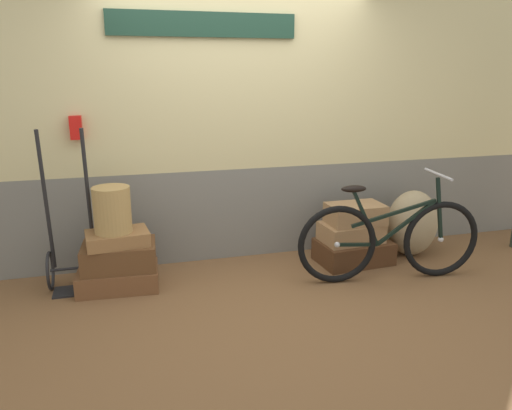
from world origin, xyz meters
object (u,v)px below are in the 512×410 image
(burlap_sack, at_px, (412,223))
(suitcase_3, at_px, (353,251))
(suitcase_1, at_px, (119,256))
(suitcase_2, at_px, (117,238))
(suitcase_5, at_px, (355,214))
(luggage_trolley, at_px, (73,255))
(suitcase_0, at_px, (119,278))
(suitcase_4, at_px, (351,232))
(bicycle, at_px, (390,240))
(wicker_basket, at_px, (112,210))

(burlap_sack, bearing_deg, suitcase_3, -176.91)
(suitcase_1, distance_m, suitcase_2, 0.17)
(suitcase_2, relative_size, suitcase_3, 0.74)
(suitcase_1, bearing_deg, suitcase_5, 3.35)
(suitcase_2, bearing_deg, luggage_trolley, 157.27)
(suitcase_0, xyz_separation_m, suitcase_1, (0.02, 0.01, 0.20))
(suitcase_2, distance_m, burlap_sack, 2.85)
(suitcase_3, height_order, burlap_sack, burlap_sack)
(suitcase_4, xyz_separation_m, bicycle, (0.14, -0.46, 0.07))
(suitcase_1, height_order, suitcase_4, same)
(luggage_trolley, distance_m, bicycle, 2.74)
(suitcase_4, relative_size, luggage_trolley, 0.41)
(wicker_basket, bearing_deg, suitcase_0, 60.70)
(suitcase_1, bearing_deg, suitcase_4, 3.47)
(suitcase_3, bearing_deg, suitcase_1, 175.09)
(suitcase_5, relative_size, luggage_trolley, 0.38)
(suitcase_1, xyz_separation_m, luggage_trolley, (-0.38, 0.09, 0.01))
(wicker_basket, bearing_deg, bicycle, -10.76)
(luggage_trolley, bearing_deg, suitcase_5, -2.24)
(suitcase_1, distance_m, suitcase_3, 2.20)
(suitcase_5, distance_m, wicker_basket, 2.23)
(suitcase_3, height_order, luggage_trolley, luggage_trolley)
(suitcase_5, bearing_deg, burlap_sack, 2.33)
(luggage_trolley, bearing_deg, bicycle, -11.78)
(suitcase_0, bearing_deg, suitcase_3, 3.68)
(burlap_sack, relative_size, bicycle, 0.40)
(suitcase_0, bearing_deg, wicker_basket, -115.50)
(suitcase_5, bearing_deg, suitcase_3, -106.07)
(wicker_basket, relative_size, luggage_trolley, 0.28)
(suitcase_1, distance_m, suitcase_5, 2.20)
(suitcase_3, distance_m, suitcase_5, 0.38)
(suitcase_1, relative_size, bicycle, 0.37)
(suitcase_4, bearing_deg, luggage_trolley, 173.39)
(suitcase_4, height_order, wicker_basket, wicker_basket)
(suitcase_1, relative_size, luggage_trolley, 0.44)
(suitcase_2, height_order, burlap_sack, burlap_sack)
(suitcase_1, height_order, suitcase_2, suitcase_2)
(suitcase_1, xyz_separation_m, burlap_sack, (2.84, 0.02, 0.05))
(suitcase_3, distance_m, wicker_basket, 2.30)
(suitcase_4, bearing_deg, suitcase_3, -27.75)
(suitcase_1, distance_m, bicycle, 2.35)
(suitcase_3, xyz_separation_m, wicker_basket, (-2.22, -0.01, 0.59))
(suitcase_1, distance_m, luggage_trolley, 0.39)
(suitcase_3, bearing_deg, suitcase_4, 152.18)
(suitcase_0, bearing_deg, suitcase_5, 3.91)
(suitcase_0, distance_m, suitcase_2, 0.36)
(suitcase_0, distance_m, suitcase_3, 2.21)
(suitcase_3, relative_size, luggage_trolley, 0.50)
(suitcase_1, height_order, suitcase_5, suitcase_5)
(suitcase_1, distance_m, burlap_sack, 2.84)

